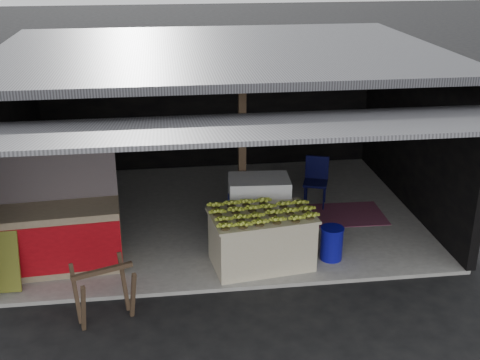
{
  "coord_description": "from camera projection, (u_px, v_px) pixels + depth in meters",
  "views": [
    {
      "loc": [
        -0.94,
        -7.29,
        4.69
      ],
      "look_at": [
        0.21,
        1.49,
        1.1
      ],
      "focal_mm": 45.0,
      "sensor_mm": 36.0,
      "label": 1
    }
  ],
  "objects": [
    {
      "name": "ground",
      "position": [
        239.0,
        291.0,
        8.58
      ],
      "size": [
        80.0,
        80.0,
        0.0
      ],
      "primitive_type": "plane",
      "color": "black",
      "rests_on": "ground"
    },
    {
      "name": "sawhorse",
      "position": [
        104.0,
        288.0,
        7.73
      ],
      "size": [
        0.89,
        0.88,
        0.78
      ],
      "rotation": [
        0.0,
        0.0,
        0.36
      ],
      "color": "#493424",
      "rests_on": "ground"
    },
    {
      "name": "banana_pile",
      "position": [
        262.0,
        209.0,
        8.83
      ],
      "size": [
        1.49,
        1.01,
        0.16
      ],
      "primitive_type": null,
      "rotation": [
        0.0,
        0.0,
        0.13
      ],
      "color": "yellow",
      "rests_on": "banana_table"
    },
    {
      "name": "shophouse",
      "position": [
        218.0,
        99.0,
        10.38
      ],
      "size": [
        7.4,
        7.29,
        3.02
      ],
      "color": "black",
      "rests_on": "ground"
    },
    {
      "name": "picture_frames",
      "position": [
        200.0,
        82.0,
        12.33
      ],
      "size": [
        1.62,
        0.04,
        0.46
      ],
      "color": "black",
      "rests_on": "shophouse"
    },
    {
      "name": "magenta_rug",
      "position": [
        342.0,
        215.0,
        10.78
      ],
      "size": [
        1.53,
        1.04,
        0.01
      ],
      "primitive_type": "cube",
      "rotation": [
        0.0,
        0.0,
        -0.03
      ],
      "color": "maroon",
      "rests_on": "concrete_slab"
    },
    {
      "name": "concrete_slab",
      "position": [
        221.0,
        215.0,
        10.86
      ],
      "size": [
        7.0,
        5.0,
        0.06
      ],
      "primitive_type": "cube",
      "color": "gray",
      "rests_on": "ground"
    },
    {
      "name": "white_crate",
      "position": [
        259.0,
        209.0,
        9.75
      ],
      "size": [
        1.0,
        0.71,
        1.07
      ],
      "rotation": [
        0.0,
        0.0,
        -0.06
      ],
      "color": "white",
      "rests_on": "concrete_slab"
    },
    {
      "name": "water_barrel",
      "position": [
        332.0,
        244.0,
        9.23
      ],
      "size": [
        0.34,
        0.34,
        0.5
      ],
      "primitive_type": "cylinder",
      "color": "#0C0C84",
      "rests_on": "concrete_slab"
    },
    {
      "name": "neighbor_stall",
      "position": [
        62.0,
        235.0,
        8.91
      ],
      "size": [
        1.78,
        0.9,
        1.78
      ],
      "rotation": [
        0.0,
        0.0,
        0.07
      ],
      "color": "#998466",
      "rests_on": "concrete_slab"
    },
    {
      "name": "plastic_chair",
      "position": [
        316.0,
        177.0,
        11.06
      ],
      "size": [
        0.54,
        0.54,
        0.9
      ],
      "rotation": [
        0.0,
        0.0,
        -0.34
      ],
      "color": "#090A33",
      "rests_on": "concrete_slab"
    },
    {
      "name": "banana_table",
      "position": [
        262.0,
        239.0,
        9.01
      ],
      "size": [
        1.62,
        1.12,
        0.83
      ],
      "rotation": [
        0.0,
        0.0,
        0.13
      ],
      "color": "beige",
      "rests_on": "concrete_slab"
    }
  ]
}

